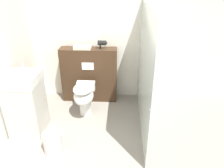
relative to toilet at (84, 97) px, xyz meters
name	(u,v)px	position (x,y,z in m)	size (l,w,h in m)	color
wall_back	(110,36)	(0.42, 0.81, 0.87)	(8.00, 0.06, 2.50)	silver
partition_panel	(89,75)	(0.01, 0.59, 0.15)	(1.07, 0.28, 1.06)	#3D2819
shower_glass	(144,72)	(0.98, -0.22, 0.58)	(0.04, 1.99, 1.92)	silver
toilet	(84,97)	(0.00, 0.00, 0.00)	(0.34, 0.57, 0.58)	white
sink_vanity	(26,104)	(-0.83, -0.47, 0.12)	(0.50, 0.52, 1.13)	beige
hair_drier	(102,43)	(0.28, 0.57, 0.79)	(0.18, 0.09, 0.16)	black
folded_towel	(83,47)	(-0.08, 0.57, 0.71)	(0.32, 0.19, 0.06)	beige
waste_bin	(53,142)	(-0.31, -0.93, -0.22)	(0.27, 0.27, 0.32)	silver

